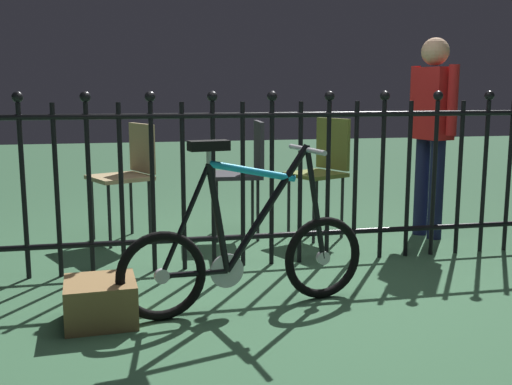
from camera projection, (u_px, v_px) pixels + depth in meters
ground_plane at (285, 291)px, 3.52m from camera, size 20.00×20.00×0.00m
iron_fence at (253, 175)px, 3.94m from camera, size 4.54×0.07×1.17m
bicycle at (246, 253)px, 3.19m from camera, size 1.35×0.40×0.89m
chair_charcoal at (245, 166)px, 4.72m from camera, size 0.42×0.41×0.90m
chair_olive at (323, 164)px, 4.76m from camera, size 0.49×0.49×0.92m
chair_tan at (129, 169)px, 4.63m from camera, size 0.53×0.53×0.88m
person_visitor at (432, 121)px, 4.67m from camera, size 0.25×0.46×1.52m
display_crate at (101, 301)px, 3.04m from camera, size 0.37×0.37×0.21m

